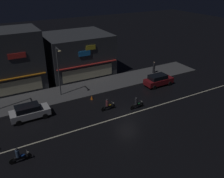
% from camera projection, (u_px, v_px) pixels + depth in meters
% --- Properties ---
extents(ground_plane, '(140.00, 140.00, 0.00)m').
position_uv_depth(ground_plane, '(128.00, 115.00, 27.43)').
color(ground_plane, black).
extents(lane_divider_stripe, '(33.71, 0.16, 0.01)m').
position_uv_depth(lane_divider_stripe, '(128.00, 115.00, 27.42)').
color(lane_divider_stripe, beige).
rests_on(lane_divider_stripe, ground).
extents(sidewalk_far, '(35.48, 4.91, 0.14)m').
position_uv_depth(sidewalk_far, '(95.00, 86.00, 34.32)').
color(sidewalk_far, '#4C4C4F').
rests_on(sidewalk_far, ground).
extents(storefront_left_block, '(9.06, 6.47, 8.24)m').
position_uv_depth(storefront_left_block, '(7.00, 60.00, 32.36)').
color(storefront_left_block, '#383A3F').
rests_on(storefront_left_block, ground).
extents(storefront_center_block, '(10.09, 8.75, 6.38)m').
position_uv_depth(storefront_center_block, '(77.00, 54.00, 38.28)').
color(storefront_center_block, '#383A3F').
rests_on(storefront_center_block, ground).
extents(streetlamp_mid, '(0.44, 1.64, 6.60)m').
position_uv_depth(streetlamp_mid, '(59.00, 68.00, 29.87)').
color(streetlamp_mid, '#47494C').
rests_on(streetlamp_mid, sidewalk_far).
extents(pedestrian_on_sidewalk, '(0.38, 0.38, 1.90)m').
position_uv_depth(pedestrian_on_sidewalk, '(154.00, 68.00, 38.56)').
color(pedestrian_on_sidewalk, '#232328').
rests_on(pedestrian_on_sidewalk, sidewalk_far).
extents(parked_car_near_kerb, '(4.30, 1.98, 1.67)m').
position_uv_depth(parked_car_near_kerb, '(29.00, 112.00, 26.39)').
color(parked_car_near_kerb, silver).
rests_on(parked_car_near_kerb, ground).
extents(parked_car_trailing, '(4.30, 1.98, 1.67)m').
position_uv_depth(parked_car_trailing, '(158.00, 80.00, 34.43)').
color(parked_car_trailing, maroon).
rests_on(parked_car_trailing, ground).
extents(motorcycle_lead, '(1.90, 0.60, 1.52)m').
position_uv_depth(motorcycle_lead, '(108.00, 105.00, 28.15)').
color(motorcycle_lead, black).
rests_on(motorcycle_lead, ground).
extents(motorcycle_opposite_lane, '(1.90, 0.60, 1.52)m').
position_uv_depth(motorcycle_opposite_lane, '(19.00, 156.00, 20.24)').
color(motorcycle_opposite_lane, black).
rests_on(motorcycle_opposite_lane, ground).
extents(motorcycle_trailing_far, '(1.90, 0.60, 1.52)m').
position_uv_depth(motorcycle_trailing_far, '(137.00, 104.00, 28.48)').
color(motorcycle_trailing_far, black).
rests_on(motorcycle_trailing_far, ground).
extents(traffic_cone, '(0.36, 0.36, 0.55)m').
position_uv_depth(traffic_cone, '(92.00, 97.00, 30.74)').
color(traffic_cone, orange).
rests_on(traffic_cone, ground).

